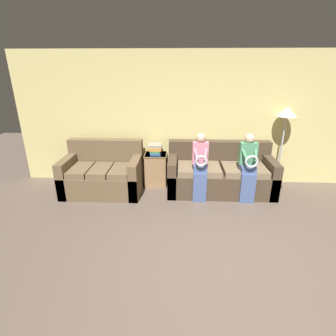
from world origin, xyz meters
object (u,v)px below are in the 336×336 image
Objects in this scene: child_right_seated at (248,165)px; floor_lamp at (286,119)px; child_left_seated at (200,164)px; side_shelf at (156,169)px; book_stack at (155,149)px; couch_main at (220,174)px; couch_side at (104,175)px.

floor_lamp is at bearing 38.26° from child_right_seated.
side_shelf is at bearing 145.50° from child_left_seated.
side_shelf is at bearing 30.99° from book_stack.
couch_main is 0.64m from child_left_seated.
child_left_seated is 0.76× the size of floor_lamp.
couch_main reaches higher than book_stack.
floor_lamp is at bearing 0.52° from side_shelf.
child_right_seated is 1.78m from side_shelf.
floor_lamp is (0.75, 0.59, 0.70)m from child_right_seated.
couch_main is at bearing 3.07° from couch_side.
couch_side is 2.21× the size of side_shelf.
floor_lamp reaches higher than couch_side.
child_right_seated is at bearing -19.02° from side_shelf.
child_right_seated is 1.76m from book_stack.
child_left_seated is 1.84× the size of side_shelf.
couch_side is 3.54m from floor_lamp.
book_stack is (-0.01, -0.00, 0.42)m from side_shelf.
child_left_seated is at bearing -7.64° from couch_side.
child_right_seated reaches higher than side_shelf.
side_shelf is (-0.83, 0.57, -0.33)m from child_left_seated.
side_shelf is 0.42m from book_stack.
child_right_seated reaches higher than couch_side.
couch_side is 2.66m from child_right_seated.
couch_main is 1.65× the size of child_left_seated.
child_left_seated reaches higher than side_shelf.
side_shelf is at bearing -179.48° from floor_lamp.
child_right_seated is at bearing -41.16° from couch_main.
book_stack is at bearing -149.01° from side_shelf.
couch_main is 1.26m from side_shelf.
child_right_seated reaches higher than couch_main.
side_shelf is (-1.24, 0.21, 0.01)m from couch_main.
book_stack is (-0.83, 0.56, 0.09)m from child_left_seated.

